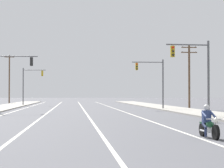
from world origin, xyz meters
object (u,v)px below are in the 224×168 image
traffic_signal_near_left (8,73)px  traffic_signal_near_right (197,68)px  traffic_signal_mid_right (154,77)px  motorcycle_with_rider (208,125)px  utility_pole_left_far (9,78)px  traffic_signal_mid_left (30,81)px  utility_pole_right_far (189,74)px

traffic_signal_near_left → traffic_signal_near_right: bearing=-35.3°
traffic_signal_mid_right → motorcycle_with_rider: bearing=-97.1°
traffic_signal_near_left → utility_pole_left_far: size_ratio=0.65×
traffic_signal_mid_right → traffic_signal_mid_left: 25.45m
traffic_signal_near_left → traffic_signal_mid_right: (16.74, 6.85, -0.02)m
traffic_signal_near_left → utility_pole_right_far: size_ratio=0.75×
traffic_signal_mid_right → utility_pole_right_far: size_ratio=0.75×
motorcycle_with_rider → utility_pole_right_far: size_ratio=0.26×
traffic_signal_mid_left → utility_pole_left_far: utility_pole_left_far is taller
motorcycle_with_rider → traffic_signal_mid_left: 54.04m
traffic_signal_mid_left → motorcycle_with_rider: bearing=-76.1°
motorcycle_with_rider → traffic_signal_mid_right: size_ratio=0.35×
traffic_signal_near_right → traffic_signal_mid_right: size_ratio=1.00×
traffic_signal_near_right → traffic_signal_mid_left: (-16.95, 37.38, 0.01)m
traffic_signal_mid_right → utility_pole_left_far: bearing=124.7°
traffic_signal_mid_left → utility_pole_left_far: size_ratio=0.65×
traffic_signal_near_right → traffic_signal_near_left: 20.29m
traffic_signal_mid_right → traffic_signal_mid_left: size_ratio=1.00×
motorcycle_with_rider → utility_pole_right_far: utility_pole_right_far is taller
traffic_signal_near_right → traffic_signal_near_left: same height
traffic_signal_near_right → traffic_signal_mid_left: same height
utility_pole_right_far → traffic_signal_mid_right: bearing=-162.7°
traffic_signal_near_right → traffic_signal_near_left: size_ratio=1.00×
traffic_signal_mid_left → utility_pole_right_far: size_ratio=0.75×
traffic_signal_near_left → utility_pole_right_far: bearing=21.2°
utility_pole_right_far → utility_pole_left_far: bearing=131.4°
traffic_signal_near_left → utility_pole_left_far: (-5.66, 39.22, 0.88)m
traffic_signal_near_right → utility_pole_left_far: 55.58m
traffic_signal_mid_right → utility_pole_right_far: (4.85, 1.51, 0.46)m
motorcycle_with_rider → traffic_signal_near_left: (-12.56, 26.69, 3.47)m
motorcycle_with_rider → traffic_signal_mid_right: traffic_signal_mid_right is taller
motorcycle_with_rider → traffic_signal_mid_left: (-12.96, 52.35, 3.44)m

